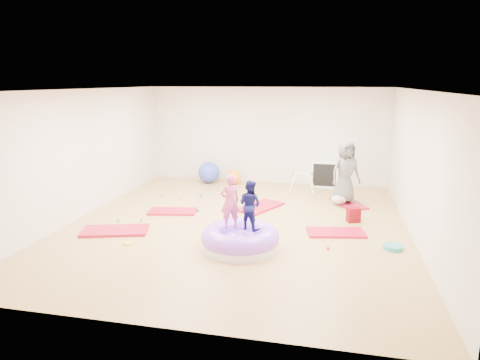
# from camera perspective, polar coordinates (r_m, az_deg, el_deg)

# --- Properties ---
(room) EXTENTS (7.01, 8.01, 2.81)m
(room) POSITION_cam_1_polar(r_m,az_deg,el_deg) (8.75, -0.42, 2.76)
(room) COLOR tan
(room) RESTS_ON ground
(gym_mat_front_left) EXTENTS (1.43, 0.99, 0.05)m
(gym_mat_front_left) POSITION_cam_1_polar(r_m,az_deg,el_deg) (9.02, -16.32, -6.49)
(gym_mat_front_left) COLOR red
(gym_mat_front_left) RESTS_ON ground
(gym_mat_mid_left) EXTENTS (1.17, 0.73, 0.05)m
(gym_mat_mid_left) POSITION_cam_1_polar(r_m,az_deg,el_deg) (10.04, -8.98, -4.14)
(gym_mat_mid_left) COLOR red
(gym_mat_mid_left) RESTS_ON ground
(gym_mat_center_back) EXTENTS (1.09, 1.37, 0.05)m
(gym_mat_center_back) POSITION_cam_1_polar(r_m,az_deg,el_deg) (10.27, 2.72, -3.58)
(gym_mat_center_back) COLOR red
(gym_mat_center_back) RESTS_ON ground
(gym_mat_right) EXTENTS (1.21, 0.76, 0.05)m
(gym_mat_right) POSITION_cam_1_polar(r_m,az_deg,el_deg) (8.78, 12.67, -6.84)
(gym_mat_right) COLOR red
(gym_mat_right) RESTS_ON ground
(gym_mat_rear_right) EXTENTS (0.95, 1.20, 0.04)m
(gym_mat_rear_right) POSITION_cam_1_polar(r_m,az_deg,el_deg) (10.89, 14.26, -3.04)
(gym_mat_rear_right) COLOR red
(gym_mat_rear_right) RESTS_ON ground
(inflatable_cushion) EXTENTS (1.42, 1.42, 0.45)m
(inflatable_cushion) POSITION_cam_1_polar(r_m,az_deg,el_deg) (7.80, 0.03, -7.91)
(inflatable_cushion) COLOR white
(inflatable_cushion) RESTS_ON ground
(child_pink) EXTENTS (0.44, 0.40, 1.00)m
(child_pink) POSITION_cam_1_polar(r_m,az_deg,el_deg) (7.66, -1.36, -2.52)
(child_pink) COLOR #C94C7C
(child_pink) RESTS_ON inflatable_cushion
(child_navy) EXTENTS (0.54, 0.49, 0.90)m
(child_navy) POSITION_cam_1_polar(r_m,az_deg,el_deg) (7.62, 1.32, -2.98)
(child_navy) COLOR #111249
(child_navy) RESTS_ON inflatable_cushion
(adult_caregiver) EXTENTS (0.89, 0.78, 1.53)m
(adult_caregiver) POSITION_cam_1_polar(r_m,az_deg,el_deg) (10.71, 13.89, 1.05)
(adult_caregiver) COLOR #555555
(adult_caregiver) RESTS_ON gym_mat_rear_right
(infant) EXTENTS (0.37, 0.37, 0.22)m
(infant) POSITION_cam_1_polar(r_m,az_deg,el_deg) (10.67, 13.05, -2.56)
(infant) COLOR #A5C1D0
(infant) RESTS_ON gym_mat_rear_right
(ball_pit_balls) EXTENTS (4.53, 3.81, 0.06)m
(ball_pit_balls) POSITION_cam_1_polar(r_m,az_deg,el_deg) (9.56, -5.30, -4.86)
(ball_pit_balls) COLOR gold
(ball_pit_balls) RESTS_ON ground
(exercise_ball_blue) EXTENTS (0.64, 0.64, 0.64)m
(exercise_ball_blue) POSITION_cam_1_polar(r_m,az_deg,el_deg) (12.73, -4.16, 1.03)
(exercise_ball_blue) COLOR #3243BC
(exercise_ball_blue) RESTS_ON ground
(exercise_ball_orange) EXTENTS (0.43, 0.43, 0.43)m
(exercise_ball_orange) POSITION_cam_1_polar(r_m,az_deg,el_deg) (12.53, -0.85, 0.37)
(exercise_ball_orange) COLOR orange
(exercise_ball_orange) RESTS_ON ground
(infant_play_gym) EXTENTS (0.67, 0.64, 0.52)m
(infant_play_gym) POSITION_cam_1_polar(r_m,az_deg,el_deg) (11.88, 8.31, 0.17)
(infant_play_gym) COLOR white
(infant_play_gym) RESTS_ON ground
(cube_shelf) EXTENTS (0.74, 0.37, 0.74)m
(cube_shelf) POSITION_cam_1_polar(r_m,az_deg,el_deg) (12.47, 11.21, 0.80)
(cube_shelf) COLOR white
(cube_shelf) RESTS_ON ground
(balance_disc) EXTENTS (0.36, 0.36, 0.08)m
(balance_disc) POSITION_cam_1_polar(r_m,az_deg,el_deg) (8.29, 19.68, -8.41)
(balance_disc) COLOR teal
(balance_disc) RESTS_ON ground
(backpack) EXTENTS (0.32, 0.27, 0.32)m
(backpack) POSITION_cam_1_polar(r_m,az_deg,el_deg) (9.52, 14.90, -4.53)
(backpack) COLOR #BC0215
(backpack) RESTS_ON ground
(yellow_toy) EXTENTS (0.22, 0.22, 0.03)m
(yellow_toy) POSITION_cam_1_polar(r_m,az_deg,el_deg) (8.34, -14.62, -8.11)
(yellow_toy) COLOR gold
(yellow_toy) RESTS_ON ground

